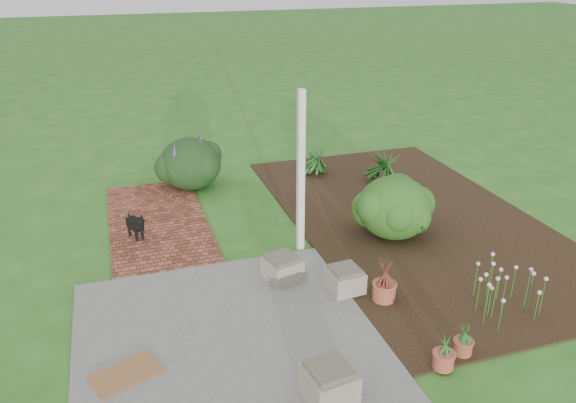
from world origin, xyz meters
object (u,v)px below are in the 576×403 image
object	(u,v)px
black_dog	(136,224)
cream_ceramic_urn	(184,170)
evergreen_shrub	(395,206)
stone_trough_near	(329,383)

from	to	relation	value
black_dog	cream_ceramic_urn	distance (m)	2.55
cream_ceramic_urn	black_dog	bearing A→B (deg)	-115.01
evergreen_shrub	black_dog	bearing A→B (deg)	164.68
black_dog	cream_ceramic_urn	bearing A→B (deg)	41.43
black_dog	evergreen_shrub	bearing A→B (deg)	-38.88
stone_trough_near	black_dog	world-z (taller)	black_dog
cream_ceramic_urn	stone_trough_near	bearing A→B (deg)	-85.28
stone_trough_near	evergreen_shrub	size ratio (longest dim) A/B	0.41
stone_trough_near	evergreen_shrub	distance (m)	3.89
cream_ceramic_urn	evergreen_shrub	bearing A→B (deg)	-49.75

